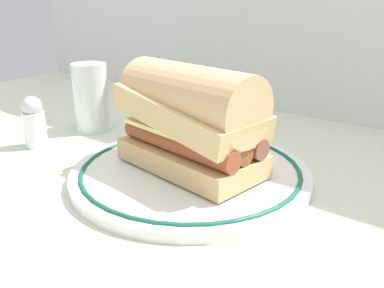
{
  "coord_description": "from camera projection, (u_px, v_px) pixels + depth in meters",
  "views": [
    {
      "loc": [
        0.28,
        -0.35,
        0.22
      ],
      "look_at": [
        0.0,
        0.02,
        0.04
      ],
      "focal_mm": 38.34,
      "sensor_mm": 36.0,
      "label": 1
    }
  ],
  "objects": [
    {
      "name": "ground_plane",
      "position": [
        182.0,
        182.0,
        0.5
      ],
      "size": [
        1.5,
        1.5,
        0.0
      ],
      "primitive_type": "plane",
      "color": "beige"
    },
    {
      "name": "plate",
      "position": [
        192.0,
        172.0,
        0.51
      ],
      "size": [
        0.29,
        0.29,
        0.01
      ],
      "color": "white",
      "rests_on": "ground_plane"
    },
    {
      "name": "sausage_sandwich",
      "position": [
        192.0,
        118.0,
        0.48
      ],
      "size": [
        0.19,
        0.12,
        0.12
      ],
      "rotation": [
        0.0,
        0.0,
        -0.15
      ],
      "color": "tan",
      "rests_on": "plate"
    },
    {
      "name": "drinking_glass",
      "position": [
        91.0,
        102.0,
        0.67
      ],
      "size": [
        0.06,
        0.06,
        0.11
      ],
      "color": "silver",
      "rests_on": "ground_plane"
    },
    {
      "name": "salt_shaker",
      "position": [
        34.0,
        122.0,
        0.6
      ],
      "size": [
        0.03,
        0.03,
        0.08
      ],
      "color": "white",
      "rests_on": "ground_plane"
    }
  ]
}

